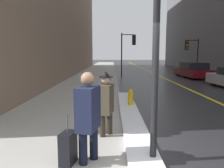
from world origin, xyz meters
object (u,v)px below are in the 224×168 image
at_px(rolling_suitcase, 68,148).
at_px(fire_hydrant, 131,99).
at_px(traffic_light_near, 129,45).
at_px(pedestrian_in_fedora, 106,101).
at_px(pedestrian_nearside, 88,113).
at_px(parked_car_maroon, 193,70).
at_px(traffic_light_far, 191,49).

height_order(rolling_suitcase, fire_hydrant, rolling_suitcase).
bearing_deg(traffic_light_near, pedestrian_in_fedora, -102.17).
bearing_deg(pedestrian_nearside, parked_car_maroon, 167.18).
bearing_deg(rolling_suitcase, traffic_light_far, 167.73).
height_order(parked_car_maroon, rolling_suitcase, parked_car_maroon).
xyz_separation_m(parked_car_maroon, fire_hydrant, (-6.33, -10.92, -0.27)).
bearing_deg(parked_car_maroon, traffic_light_far, -14.10).
relative_size(pedestrian_in_fedora, fire_hydrant, 2.25).
relative_size(traffic_light_far, pedestrian_nearside, 2.06).
bearing_deg(pedestrian_in_fedora, parked_car_maroon, 165.95).
bearing_deg(fire_hydrant, traffic_light_far, 62.18).
xyz_separation_m(traffic_light_far, fire_hydrant, (-6.65, -12.60, -2.13)).
xyz_separation_m(traffic_light_near, rolling_suitcase, (-2.31, -15.94, -2.49)).
bearing_deg(pedestrian_in_fedora, rolling_suitcase, -10.89).
distance_m(rolling_suitcase, fire_hydrant, 4.50).
height_order(traffic_light_far, rolling_suitcase, traffic_light_far).
bearing_deg(parked_car_maroon, pedestrian_in_fedora, 149.05).
distance_m(traffic_light_near, pedestrian_nearside, 16.08).
xyz_separation_m(traffic_light_near, fire_hydrant, (-0.82, -11.69, -2.45)).
height_order(pedestrian_nearside, pedestrian_in_fedora, pedestrian_nearside).
height_order(pedestrian_nearside, rolling_suitcase, pedestrian_nearside).
distance_m(traffic_light_near, rolling_suitcase, 16.30).
height_order(pedestrian_in_fedora, fire_hydrant, pedestrian_in_fedora).
relative_size(parked_car_maroon, fire_hydrant, 6.43).
bearing_deg(pedestrian_in_fedora, pedestrian_nearside, 1.33).
relative_size(pedestrian_nearside, rolling_suitcase, 1.75).
bearing_deg(parked_car_maroon, traffic_light_near, 78.62).
bearing_deg(rolling_suitcase, pedestrian_nearside, 117.62).
bearing_deg(fire_hydrant, rolling_suitcase, -109.26).
bearing_deg(pedestrian_nearside, fire_hydrant, 178.33).
height_order(traffic_light_near, parked_car_maroon, traffic_light_near).
bearing_deg(pedestrian_in_fedora, traffic_light_near, -173.04).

